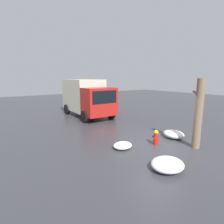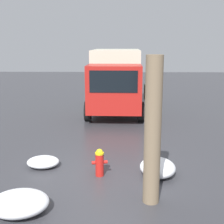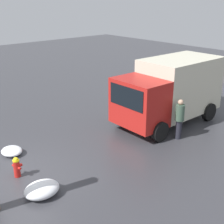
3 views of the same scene
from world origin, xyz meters
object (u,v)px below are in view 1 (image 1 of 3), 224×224
Objects in this scene: fire_hydrant at (156,137)px; tree_trunk at (198,114)px; delivery_truck at (87,97)px; pedestrian at (110,105)px.

tree_trunk is at bearing -149.78° from fire_hydrant.
pedestrian is (-1.26, -1.55, -0.69)m from delivery_truck.
delivery_truck is at bearing 5.66° from tree_trunk.
tree_trunk is 0.57× the size of delivery_truck.
tree_trunk is 9.46m from delivery_truck.
tree_trunk reaches higher than delivery_truck.
tree_trunk is (-1.37, -1.25, 1.26)m from fire_hydrant.
fire_hydrant is 8.15m from delivery_truck.
pedestrian is (6.78, -1.86, 0.61)m from fire_hydrant.
pedestrian is at bearing -27.45° from fire_hydrant.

